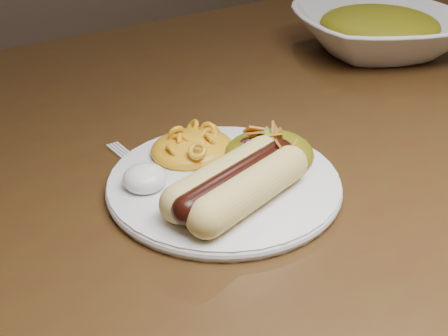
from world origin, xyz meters
TOP-DOWN VIEW (x-y plane):
  - table at (0.00, 0.00)m, footprint 1.60×0.90m
  - plate at (-0.07, -0.10)m, footprint 0.27×0.27m
  - hotdog at (-0.08, -0.13)m, footprint 0.13×0.09m
  - mac_and_cheese at (-0.06, -0.04)m, footprint 0.10×0.09m
  - sour_cream at (-0.13, -0.07)m, footprint 0.04×0.04m
  - taco_salad at (-0.01, -0.10)m, footprint 0.09×0.09m
  - fork at (-0.11, -0.04)m, footprint 0.06×0.12m
  - serving_bowl at (0.37, 0.07)m, footprint 0.34×0.34m
  - bowl_filling at (0.37, 0.07)m, footprint 0.22×0.22m

SIDE VIEW (x-z plane):
  - table at x=0.00m, z-range 0.28..1.03m
  - fork at x=-0.11m, z-range 0.75..0.75m
  - plate at x=-0.07m, z-range 0.75..0.76m
  - sour_cream at x=-0.13m, z-range 0.76..0.79m
  - taco_salad at x=-0.01m, z-range 0.76..0.80m
  - mac_and_cheese at x=-0.06m, z-range 0.76..0.79m
  - hotdog at x=-0.08m, z-range 0.76..0.80m
  - serving_bowl at x=0.37m, z-range 0.75..0.81m
  - bowl_filling at x=0.37m, z-range 0.78..0.82m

